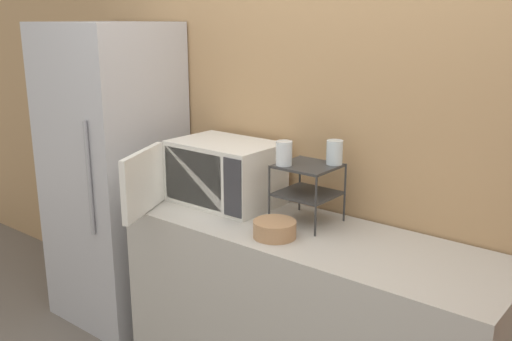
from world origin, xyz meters
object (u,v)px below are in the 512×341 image
object	(u,v)px
glass_front_left	(284,153)
refrigerator	(114,176)
glass_back_right	(335,152)
bowl	(275,229)
dish_rack	(308,181)
microwave	(221,173)

from	to	relation	value
glass_front_left	refrigerator	bearing A→B (deg)	-178.87
glass_back_right	bowl	distance (m)	0.46
glass_back_right	dish_rack	bearing A→B (deg)	-136.59
dish_rack	refrigerator	world-z (taller)	refrigerator
glass_back_right	refrigerator	bearing A→B (deg)	-172.56
microwave	bowl	bearing A→B (deg)	-22.42
refrigerator	bowl	bearing A→B (deg)	-6.25
microwave	glass_front_left	bearing A→B (deg)	-5.31
microwave	refrigerator	distance (m)	0.83
microwave	glass_back_right	distance (m)	0.64
bowl	glass_back_right	bearing A→B (deg)	74.20
microwave	glass_back_right	world-z (taller)	glass_back_right
microwave	refrigerator	size ratio (longest dim) A/B	0.43
dish_rack	bowl	distance (m)	0.30
bowl	dish_rack	bearing A→B (deg)	89.00
dish_rack	microwave	bearing A→B (deg)	-175.95
glass_front_left	bowl	bearing A→B (deg)	-65.42
bowl	glass_front_left	bearing A→B (deg)	114.58
glass_front_left	bowl	xyz separation A→B (m)	(0.08, -0.17, -0.30)
glass_front_left	glass_back_right	size ratio (longest dim) A/B	1.00
glass_front_left	glass_back_right	distance (m)	0.23
glass_back_right	bowl	world-z (taller)	glass_back_right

